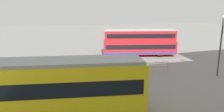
% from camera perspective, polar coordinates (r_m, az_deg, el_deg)
% --- Properties ---
extents(ground_plane, '(160.00, 160.00, 0.00)m').
position_cam_1_polar(ground_plane, '(25.18, 2.64, -2.20)').
color(ground_plane, gray).
extents(double_decker_bus, '(10.77, 4.90, 3.84)m').
position_cam_1_polar(double_decker_bus, '(29.69, 7.82, 3.81)').
color(double_decker_bus, red).
rests_on(double_decker_bus, ground).
extents(tram_yellow, '(14.37, 4.96, 3.56)m').
position_cam_1_polar(tram_yellow, '(13.15, -22.96, -8.55)').
color(tram_yellow, yellow).
rests_on(tram_yellow, ground).
extents(pedestrian_near_railing, '(0.40, 0.40, 1.62)m').
position_cam_1_polar(pedestrian_near_railing, '(20.75, -6.08, -2.78)').
color(pedestrian_near_railing, '#4C3F2D').
rests_on(pedestrian_near_railing, ground).
extents(pedestrian_crossing, '(0.32, 0.36, 1.79)m').
position_cam_1_polar(pedestrian_crossing, '(18.53, 6.46, -4.27)').
color(pedestrian_crossing, black).
rests_on(pedestrian_crossing, ground).
extents(pedestrian_railing, '(9.97, 0.85, 1.08)m').
position_cam_1_polar(pedestrian_railing, '(20.76, 3.49, -3.23)').
color(pedestrian_railing, gray).
rests_on(pedestrian_railing, ground).
extents(info_sign, '(1.05, 0.24, 2.49)m').
position_cam_1_polar(info_sign, '(18.67, -7.41, -2.01)').
color(info_sign, slate).
rests_on(info_sign, ground).
extents(street_lamp, '(0.36, 0.36, 6.03)m').
position_cam_1_polar(street_lamp, '(22.37, 28.62, 3.81)').
color(street_lamp, '#4C4C51').
rests_on(street_lamp, ground).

